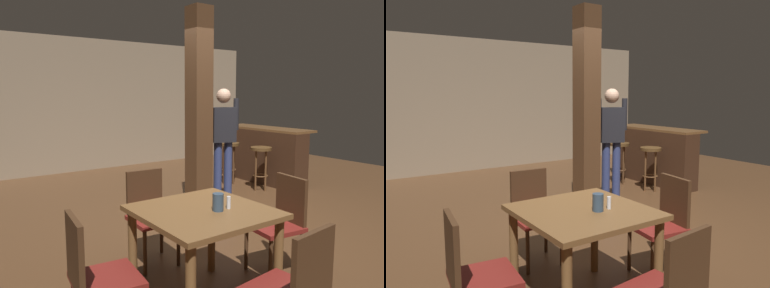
{
  "view_description": "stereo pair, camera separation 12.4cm",
  "coord_description": "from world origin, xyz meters",
  "views": [
    {
      "loc": [
        -3.04,
        -3.36,
        1.65
      ],
      "look_at": [
        -0.53,
        0.17,
        1.06
      ],
      "focal_mm": 35.0,
      "sensor_mm": 36.0,
      "label": 1
    },
    {
      "loc": [
        -2.94,
        -3.43,
        1.65
      ],
      "look_at": [
        -0.53,
        0.17,
        1.06
      ],
      "focal_mm": 35.0,
      "sensor_mm": 36.0,
      "label": 2
    }
  ],
  "objects": [
    {
      "name": "ground_plane",
      "position": [
        0.0,
        0.0,
        0.0
      ],
      "size": [
        10.8,
        10.8,
        0.0
      ],
      "primitive_type": "plane",
      "color": "#4C301C"
    },
    {
      "name": "dining_table",
      "position": [
        -1.36,
        -1.15,
        0.64
      ],
      "size": [
        0.95,
        0.95,
        0.77
      ],
      "color": "brown",
      "rests_on": "ground_plane"
    },
    {
      "name": "chair_west",
      "position": [
        -2.24,
        -1.16,
        0.51
      ],
      "size": [
        0.46,
        0.46,
        0.89
      ],
      "color": "maroon",
      "rests_on": "ground_plane"
    },
    {
      "name": "bar_stool_near",
      "position": [
        1.57,
        1.09,
        0.56
      ],
      "size": [
        0.36,
        0.36,
        0.74
      ],
      "color": "#4C3319",
      "rests_on": "ground_plane"
    },
    {
      "name": "salt_shaker",
      "position": [
        -1.19,
        -1.25,
        0.82
      ],
      "size": [
        0.03,
        0.03,
        0.1
      ],
      "primitive_type": "cylinder",
      "color": "silver",
      "rests_on": "dining_table"
    },
    {
      "name": "napkin_cup",
      "position": [
        -1.3,
        -1.24,
        0.84
      ],
      "size": [
        0.08,
        0.08,
        0.13
      ],
      "primitive_type": "cylinder",
      "color": "#33475B",
      "rests_on": "dining_table"
    },
    {
      "name": "bar_stool_mid",
      "position": [
        1.46,
        1.78,
        0.57
      ],
      "size": [
        0.37,
        0.37,
        0.75
      ],
      "color": "#4C3319",
      "rests_on": "ground_plane"
    },
    {
      "name": "bar_counter",
      "position": [
        2.04,
        1.52,
        0.52
      ],
      "size": [
        0.56,
        1.86,
        1.02
      ],
      "color": "brown",
      "rests_on": "ground_plane"
    },
    {
      "name": "wall_back",
      "position": [
        0.0,
        4.5,
        1.4
      ],
      "size": [
        8.0,
        0.1,
        2.8
      ],
      "primitive_type": "cube",
      "color": "gray",
      "rests_on": "ground_plane"
    },
    {
      "name": "chair_east",
      "position": [
        -0.47,
        -1.14,
        0.51
      ],
      "size": [
        0.47,
        0.47,
        0.89
      ],
      "color": "maroon",
      "rests_on": "ground_plane"
    },
    {
      "name": "standing_person",
      "position": [
        0.47,
        0.79,
        1.0
      ],
      "size": [
        0.46,
        0.31,
        1.72
      ],
      "color": "black",
      "rests_on": "ground_plane"
    },
    {
      "name": "chair_north",
      "position": [
        -1.33,
        -0.24,
        0.51
      ],
      "size": [
        0.44,
        0.44,
        0.89
      ],
      "color": "maroon",
      "rests_on": "ground_plane"
    },
    {
      "name": "pillar",
      "position": [
        0.02,
        0.78,
        1.4
      ],
      "size": [
        0.28,
        0.28,
        2.8
      ],
      "primitive_type": "cube",
      "color": "#4C301C",
      "rests_on": "ground_plane"
    }
  ]
}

